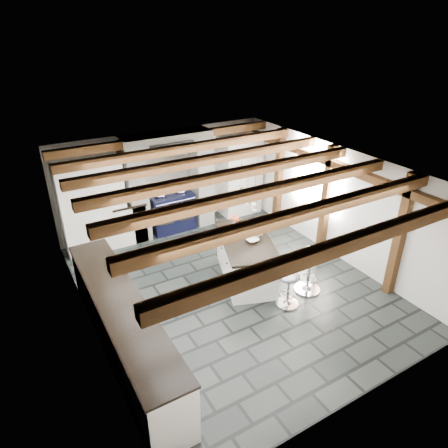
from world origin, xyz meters
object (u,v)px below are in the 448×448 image
kitchen_island (246,258)px  bar_stool_far (288,283)px  range_cooker (171,211)px  bar_stool_near (309,265)px

kitchen_island → bar_stool_far: bearing=-60.8°
range_cooker → bar_stool_far: bearing=-81.0°
kitchen_island → bar_stool_near: 1.19m
bar_stool_far → range_cooker: bearing=76.8°
kitchen_island → range_cooker: bearing=118.4°
kitchen_island → bar_stool_near: (0.75, -0.91, 0.11)m
range_cooker → kitchen_island: kitchen_island is taller
range_cooker → bar_stool_near: (1.15, -3.50, 0.08)m
kitchen_island → bar_stool_far: kitchen_island is taller
range_cooker → kitchen_island: (0.40, -2.58, -0.04)m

